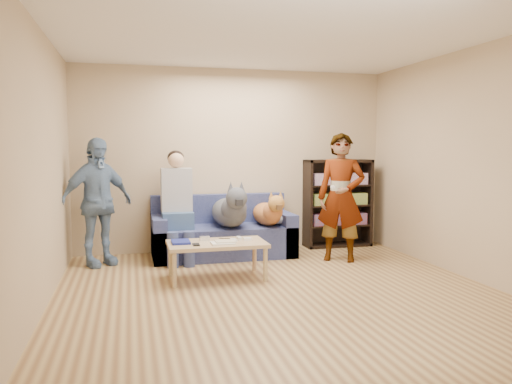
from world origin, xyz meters
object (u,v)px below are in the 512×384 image
object	(u,v)px
person_seated	(177,202)
bookshelf	(338,201)
sofa	(222,235)
dog_gray	(230,210)
camera_silver	(205,239)
dog_tan	(269,212)
person_standing_right	(341,197)
coffee_table	(217,246)
notebook_blue	(181,242)
person_standing_left	(97,202)

from	to	relation	value
person_seated	bookshelf	bearing A→B (deg)	8.47
sofa	dog_gray	size ratio (longest dim) A/B	1.50
camera_silver	dog_tan	bearing A→B (deg)	40.36
person_standing_right	dog_gray	world-z (taller)	person_standing_right
person_seated	coffee_table	distance (m)	1.19
camera_silver	person_seated	size ratio (longest dim) A/B	0.07
notebook_blue	person_seated	bearing A→B (deg)	86.62
bookshelf	notebook_blue	bearing A→B (deg)	-151.00
person_standing_left	coffee_table	bearing A→B (deg)	-67.55
person_standing_left	dog_gray	xyz separation A→B (m)	(1.69, -0.06, -0.15)
camera_silver	person_standing_left	bearing A→B (deg)	144.17
person_standing_right	bookshelf	xyz separation A→B (m)	(0.35, 0.92, -0.16)
notebook_blue	bookshelf	world-z (taller)	bookshelf
person_seated	dog_tan	bearing A→B (deg)	-4.48
dog_gray	bookshelf	size ratio (longest dim) A/B	0.97
coffee_table	bookshelf	world-z (taller)	bookshelf
person_standing_left	dog_tan	world-z (taller)	person_standing_left
notebook_blue	sofa	bearing A→B (deg)	59.18
person_standing_left	dog_tan	bearing A→B (deg)	-31.69
person_standing_right	notebook_blue	distance (m)	2.21
notebook_blue	camera_silver	bearing A→B (deg)	14.04
person_seated	sofa	bearing A→B (deg)	11.53
person_seated	person_standing_right	bearing A→B (deg)	-15.04
notebook_blue	person_standing_right	bearing A→B (deg)	12.16
sofa	dog_tan	bearing A→B (deg)	-20.37
dog_tan	dog_gray	bearing A→B (deg)	-177.38
notebook_blue	bookshelf	xyz separation A→B (m)	(2.48, 1.38, 0.25)
coffee_table	bookshelf	bearing A→B (deg)	34.41
notebook_blue	person_seated	xyz separation A→B (m)	(0.06, 1.01, 0.34)
person_standing_left	bookshelf	size ratio (longest dim) A/B	1.24
coffee_table	person_standing_left	bearing A→B (deg)	143.24
dog_tan	sofa	bearing A→B (deg)	159.63
person_standing_right	coffee_table	bearing A→B (deg)	-133.50
camera_silver	notebook_blue	bearing A→B (deg)	-165.96
person_standing_left	bookshelf	distance (m)	3.45
person_standing_right	person_seated	xyz separation A→B (m)	(-2.07, 0.56, -0.06)
dog_gray	person_seated	bearing A→B (deg)	170.10
camera_silver	dog_tan	size ratio (longest dim) A/B	0.10
person_standing_right	notebook_blue	xyz separation A→B (m)	(-2.13, -0.46, -0.40)
person_standing_left	person_seated	bearing A→B (deg)	-27.32
person_standing_left	notebook_blue	world-z (taller)	person_standing_left
person_seated	bookshelf	xyz separation A→B (m)	(2.42, 0.36, -0.09)
person_seated	dog_tan	distance (m)	1.23
dog_gray	notebook_blue	bearing A→B (deg)	-129.85
dog_gray	coffee_table	xyz separation A→B (m)	(-0.35, -0.94, -0.28)
person_seated	bookshelf	size ratio (longest dim) A/B	1.13
person_standing_left	notebook_blue	bearing A→B (deg)	-76.09
camera_silver	dog_tan	xyz separation A→B (m)	(1.00, 0.85, 0.16)
person_standing_right	bookshelf	size ratio (longest dim) A/B	1.28
camera_silver	bookshelf	distance (m)	2.57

